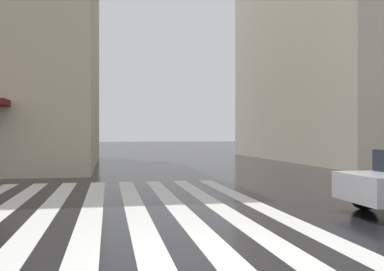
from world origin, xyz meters
The scene contains 2 objects.
ground_plane centered at (0.00, 0.00, 0.00)m, with size 220.00×220.00×0.00m, color black.
zebra_crossing centered at (4.00, 1.33, 0.00)m, with size 13.00×7.50×0.01m.
Camera 1 is at (-6.00, 1.45, 1.74)m, focal length 41.15 mm.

